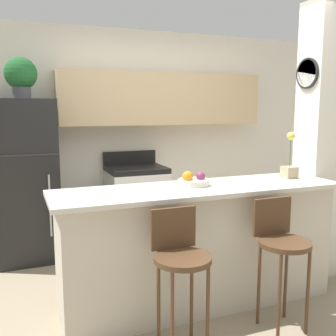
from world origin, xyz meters
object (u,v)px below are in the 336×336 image
trash_bin (83,241)px  orchid_vase (290,165)px  bar_stool_left (180,259)px  fruit_bowl (193,181)px  refrigerator (27,180)px  bar_stool_right (281,244)px  stove_range (137,203)px  potted_plant_on_fridge (21,76)px

trash_bin → orchid_vase: bearing=-38.6°
bar_stool_left → fruit_bowl: size_ratio=3.77×
refrigerator → bar_stool_right: size_ratio=1.79×
stove_range → bar_stool_left: size_ratio=1.13×
bar_stool_left → fruit_bowl: fruit_bowl is taller
refrigerator → trash_bin: 0.88m
stove_range → potted_plant_on_fridge: size_ratio=2.54×
fruit_bowl → stove_range: bearing=89.5°
bar_stool_right → fruit_bowl: size_ratio=3.77×
stove_range → orchid_vase: 1.98m
bar_stool_left → potted_plant_on_fridge: potted_plant_on_fridge is taller
bar_stool_left → orchid_vase: size_ratio=2.31×
stove_range → orchid_vase: bearing=-60.4°
bar_stool_right → stove_range: bearing=100.6°
potted_plant_on_fridge → trash_bin: size_ratio=1.11×
potted_plant_on_fridge → orchid_vase: (2.16, -1.56, -0.83)m
refrigerator → bar_stool_left: size_ratio=1.79×
fruit_bowl → trash_bin: (-0.69, 1.30, -0.83)m
bar_stool_left → bar_stool_right: same height
bar_stool_left → fruit_bowl: 0.79m
refrigerator → orchid_vase: bearing=-35.8°
orchid_vase → potted_plant_on_fridge: bearing=144.2°
refrigerator → bar_stool_right: refrigerator is taller
stove_range → orchid_vase: size_ratio=2.61×
bar_stool_right → orchid_vase: size_ratio=2.31×
refrigerator → potted_plant_on_fridge: 1.08m
stove_range → fruit_bowl: bearing=-90.5°
bar_stool_right → orchid_vase: 0.91m
refrigerator → fruit_bowl: size_ratio=6.74×
potted_plant_on_fridge → orchid_vase: potted_plant_on_fridge is taller
potted_plant_on_fridge → fruit_bowl: size_ratio=1.68×
bar_stool_left → potted_plant_on_fridge: 2.65m
bar_stool_right → potted_plant_on_fridge: bearing=127.6°
stove_range → potted_plant_on_fridge: potted_plant_on_fridge is taller
bar_stool_right → orchid_vase: (0.51, 0.58, 0.47)m
stove_range → trash_bin: 0.82m
bar_stool_right → fruit_bowl: fruit_bowl is taller
orchid_vase → fruit_bowl: 0.94m
potted_plant_on_fridge → trash_bin: 1.84m
potted_plant_on_fridge → stove_range: bearing=3.5°
bar_stool_left → bar_stool_right: size_ratio=1.00×
refrigerator → fruit_bowl: 1.99m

